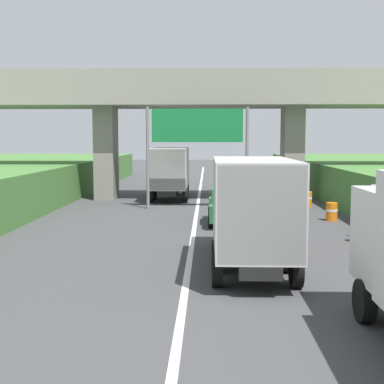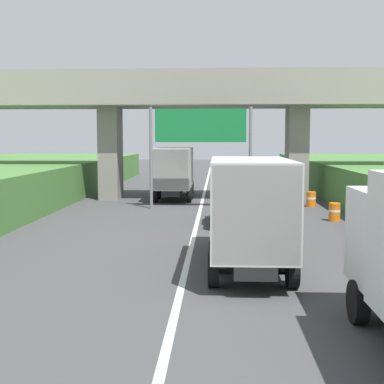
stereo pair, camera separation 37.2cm
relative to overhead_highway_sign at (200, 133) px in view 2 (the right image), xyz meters
name	(u,v)px [view 2 (the right image)]	position (x,y,z in m)	size (l,w,h in m)	color
lane_centre_stripe	(199,213)	(0.00, -1.71, -4.36)	(0.20, 93.48, 0.01)	white
overpass_bridge	(203,103)	(0.00, 4.97, 2.00)	(40.00, 4.80, 8.35)	gray
overhead_highway_sign	(200,133)	(0.00, 0.00, 0.00)	(5.88, 0.18, 5.85)	slate
speed_limit_sign	(379,204)	(7.40, -9.13, -2.89)	(0.60, 0.08, 2.23)	slate
truck_red	(248,206)	(1.95, -13.80, -2.43)	(2.44, 7.30, 3.44)	black
truck_black	(175,170)	(-1.89, 5.27, -2.43)	(2.44, 7.30, 3.44)	black
car_green	(230,206)	(1.56, -5.34, -3.51)	(1.86, 4.10, 1.72)	#236B38
construction_barrel_2	(363,231)	(6.64, -9.72, -3.91)	(0.57, 0.57, 0.90)	orange
construction_barrel_3	(334,212)	(6.74, -4.23, -3.91)	(0.57, 0.57, 0.90)	orange
construction_barrel_4	(311,199)	(6.56, 1.26, -3.91)	(0.57, 0.57, 0.90)	orange
construction_barrel_5	(300,190)	(6.73, 6.74, -3.91)	(0.57, 0.57, 0.90)	orange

